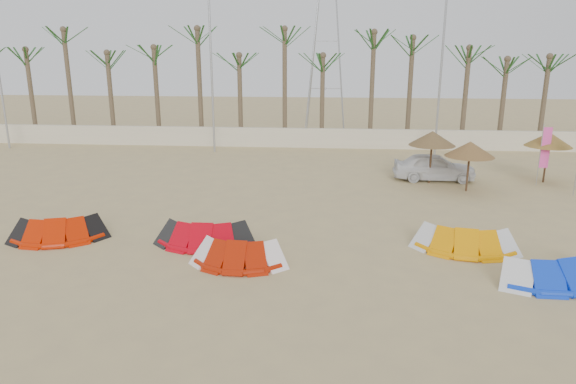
# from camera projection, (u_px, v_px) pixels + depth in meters

# --- Properties ---
(ground) EXTENTS (120.00, 120.00, 0.00)m
(ground) POSITION_uv_depth(u_px,v_px,m) (268.00, 300.00, 13.58)
(ground) COLOR tan
(ground) RESTS_ON ground
(boundary_wall) EXTENTS (60.00, 0.30, 1.30)m
(boundary_wall) POSITION_uv_depth(u_px,v_px,m) (309.00, 138.00, 34.53)
(boundary_wall) COLOR beige
(boundary_wall) RESTS_ON ground
(palm_line) EXTENTS (52.00, 4.00, 7.70)m
(palm_line) POSITION_uv_depth(u_px,v_px,m) (320.00, 49.00, 34.36)
(palm_line) COLOR brown
(palm_line) RESTS_ON ground
(lamp_b) EXTENTS (1.25, 0.14, 11.00)m
(lamp_b) POSITION_uv_depth(u_px,v_px,m) (212.00, 60.00, 31.73)
(lamp_b) COLOR #A5A8AD
(lamp_b) RESTS_ON ground
(lamp_c) EXTENTS (1.25, 0.14, 11.00)m
(lamp_c) POSITION_uv_depth(u_px,v_px,m) (442.00, 60.00, 30.57)
(lamp_c) COLOR #A5A8AD
(lamp_c) RESTS_ON ground
(pylon) EXTENTS (3.00, 3.00, 14.00)m
(pylon) POSITION_uv_depth(u_px,v_px,m) (325.00, 134.00, 40.38)
(pylon) COLOR #A5A8AD
(pylon) RESTS_ON ground
(kite_red_left) EXTENTS (3.49, 2.27, 0.90)m
(kite_red_left) POSITION_uv_depth(u_px,v_px,m) (62.00, 226.00, 17.96)
(kite_red_left) COLOR #C11C00
(kite_red_left) RESTS_ON ground
(kite_red_mid) EXTENTS (3.30, 1.58, 0.90)m
(kite_red_mid) POSITION_uv_depth(u_px,v_px,m) (206.00, 231.00, 17.53)
(kite_red_mid) COLOR #C50110
(kite_red_mid) RESTS_ON ground
(kite_red_right) EXTENTS (2.97, 1.63, 0.90)m
(kite_red_right) POSITION_uv_depth(u_px,v_px,m) (240.00, 250.00, 15.86)
(kite_red_right) COLOR #A41803
(kite_red_right) RESTS_ON ground
(kite_orange) EXTENTS (3.47, 2.01, 0.90)m
(kite_orange) POSITION_uv_depth(u_px,v_px,m) (463.00, 236.00, 17.00)
(kite_orange) COLOR orange
(kite_orange) RESTS_ON ground
(kite_blue) EXTENTS (3.98, 2.60, 0.90)m
(kite_blue) POSITION_uv_depth(u_px,v_px,m) (555.00, 264.00, 14.79)
(kite_blue) COLOR #0D37DA
(kite_blue) RESTS_ON ground
(parasol_left) EXTENTS (2.26, 2.26, 2.59)m
(parasol_left) POSITION_uv_depth(u_px,v_px,m) (432.00, 138.00, 24.87)
(parasol_left) COLOR #4C331E
(parasol_left) RESTS_ON ground
(parasol_mid) EXTENTS (2.25, 2.25, 2.35)m
(parasol_mid) POSITION_uv_depth(u_px,v_px,m) (470.00, 149.00, 23.48)
(parasol_mid) COLOR #4C331E
(parasol_mid) RESTS_ON ground
(parasol_right) EXTENTS (2.23, 2.23, 2.52)m
(parasol_right) POSITION_uv_depth(u_px,v_px,m) (549.00, 139.00, 25.03)
(parasol_right) COLOR #4C331E
(parasol_right) RESTS_ON ground
(flag_pink) EXTENTS (0.45, 0.04, 3.02)m
(flag_pink) POSITION_uv_depth(u_px,v_px,m) (544.00, 149.00, 24.51)
(flag_pink) COLOR #A5A8AD
(flag_pink) RESTS_ON ground
(car) EXTENTS (4.04, 1.65, 1.37)m
(car) POSITION_uv_depth(u_px,v_px,m) (434.00, 167.00, 25.86)
(car) COLOR white
(car) RESTS_ON ground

